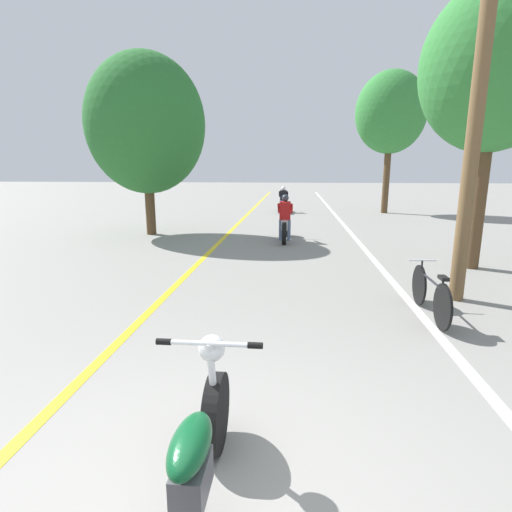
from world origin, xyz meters
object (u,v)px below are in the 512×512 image
(roadside_tree_right_far, at_px, (391,113))
(bicycle_parked, at_px, (430,293))
(motorcycle_rider_far, at_px, (283,202))
(utility_pole, at_px, (476,120))
(motorcycle_rider_lead, at_px, (285,223))
(roadside_tree_right_near, at_px, (494,69))
(roadside_tree_left, at_px, (146,124))
(motorcycle_foreground, at_px, (194,466))

(roadside_tree_right_far, height_order, bicycle_parked, roadside_tree_right_far)
(roadside_tree_right_far, height_order, motorcycle_rider_far, roadside_tree_right_far)
(utility_pole, distance_m, bicycle_parked, 2.86)
(roadside_tree_right_far, bearing_deg, motorcycle_rider_lead, -120.26)
(roadside_tree_right_near, xyz_separation_m, motorcycle_rider_lead, (-4.34, 3.18, -3.70))
(roadside_tree_right_near, xyz_separation_m, motorcycle_rider_far, (-4.62, 11.29, -3.74))
(roadside_tree_left, relative_size, motorcycle_foreground, 2.70)
(roadside_tree_right_near, xyz_separation_m, roadside_tree_right_far, (0.50, 11.48, 0.58))
(motorcycle_rider_lead, height_order, bicycle_parked, motorcycle_rider_lead)
(roadside_tree_right_near, xyz_separation_m, bicycle_parked, (-1.96, -3.25, -3.88))
(roadside_tree_right_near, bearing_deg, motorcycle_rider_lead, 143.80)
(motorcycle_rider_lead, xyz_separation_m, bicycle_parked, (2.38, -6.43, -0.18))
(motorcycle_rider_far, bearing_deg, roadside_tree_right_near, -67.75)
(motorcycle_foreground, bearing_deg, roadside_tree_right_far, 74.56)
(utility_pole, relative_size, roadside_tree_right_far, 0.85)
(utility_pole, xyz_separation_m, roadside_tree_right_near, (1.23, 2.38, 1.26))
(roadside_tree_right_near, distance_m, motorcycle_rider_lead, 6.54)
(motorcycle_rider_lead, bearing_deg, roadside_tree_right_far, 59.74)
(motorcycle_rider_lead, bearing_deg, motorcycle_rider_far, 91.93)
(bicycle_parked, bearing_deg, motorcycle_foreground, -124.32)
(utility_pole, bearing_deg, roadside_tree_right_far, 82.91)
(motorcycle_rider_lead, bearing_deg, bicycle_parked, -69.67)
(utility_pole, relative_size, motorcycle_foreground, 2.66)
(roadside_tree_left, relative_size, motorcycle_rider_lead, 2.78)
(roadside_tree_left, distance_m, motorcycle_rider_far, 9.11)
(roadside_tree_right_far, distance_m, motorcycle_foreground, 19.88)
(roadside_tree_right_far, height_order, motorcycle_foreground, roadside_tree_right_far)
(utility_pole, xyz_separation_m, motorcycle_rider_lead, (-3.12, 5.56, -2.44))
(roadside_tree_right_near, relative_size, motorcycle_rider_far, 3.00)
(bicycle_parked, bearing_deg, roadside_tree_right_near, 58.90)
(roadside_tree_left, bearing_deg, motorcycle_rider_lead, -9.01)
(roadside_tree_right_far, relative_size, motorcycle_foreground, 3.13)
(roadside_tree_left, height_order, motorcycle_rider_far, roadside_tree_left)
(utility_pole, relative_size, motorcycle_rider_lead, 2.73)
(roadside_tree_right_near, distance_m, roadside_tree_right_far, 11.50)
(roadside_tree_right_near, relative_size, motorcycle_rider_lead, 2.83)
(roadside_tree_right_far, bearing_deg, roadside_tree_right_near, -92.47)
(roadside_tree_right_far, relative_size, bicycle_parked, 3.87)
(motorcycle_foreground, relative_size, motorcycle_rider_lead, 1.03)
(roadside_tree_right_far, bearing_deg, bicycle_parked, -99.47)
(roadside_tree_right_near, bearing_deg, utility_pole, -117.29)
(roadside_tree_right_near, distance_m, motorcycle_rider_far, 12.76)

